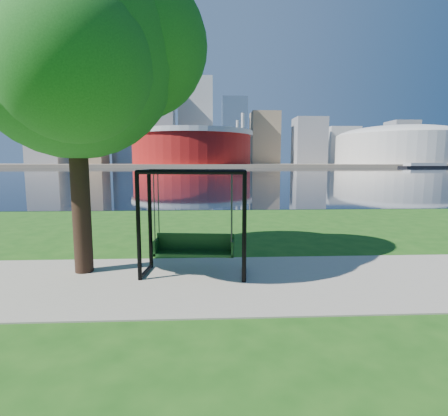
{
  "coord_description": "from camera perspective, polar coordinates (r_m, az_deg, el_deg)",
  "views": [
    {
      "loc": [
        -0.29,
        -8.42,
        2.78
      ],
      "look_at": [
        0.13,
        0.0,
        1.69
      ],
      "focal_mm": 28.0,
      "sensor_mm": 36.0,
      "label": 1
    }
  ],
  "objects": [
    {
      "name": "skyline",
      "position": [
        329.51,
        -3.67,
        13.11
      ],
      "size": [
        392.0,
        66.0,
        96.5
      ],
      "color": "gray",
      "rests_on": "far_bank"
    },
    {
      "name": "river",
      "position": [
        110.46,
        -2.76,
        5.92
      ],
      "size": [
        900.0,
        180.0,
        0.02
      ],
      "primitive_type": "cube",
      "color": "black",
      "rests_on": "ground"
    },
    {
      "name": "barge",
      "position": [
        226.79,
        29.96,
        6.01
      ],
      "size": [
        29.54,
        11.87,
        2.87
      ],
      "rotation": [
        0.0,
        0.0,
        0.15
      ],
      "color": "black",
      "rests_on": "river"
    },
    {
      "name": "ground",
      "position": [
        8.87,
        -0.87,
        -10.87
      ],
      "size": [
        900.0,
        900.0,
        0.0
      ],
      "primitive_type": "plane",
      "color": "#1E5114",
      "rests_on": "ground"
    },
    {
      "name": "arena",
      "position": [
        278.8,
        26.51,
        9.29
      ],
      "size": [
        84.0,
        84.0,
        26.56
      ],
      "color": "beige",
      "rests_on": "far_bank"
    },
    {
      "name": "park_tree",
      "position": [
        9.79,
        -23.66,
        22.78
      ],
      "size": [
        6.35,
        5.73,
        7.88
      ],
      "color": "black",
      "rests_on": "ground"
    },
    {
      "name": "path",
      "position": [
        8.39,
        -0.75,
        -11.84
      ],
      "size": [
        120.0,
        4.0,
        0.03
      ],
      "primitive_type": "cube",
      "color": "#9E937F",
      "rests_on": "ground"
    },
    {
      "name": "stadium",
      "position": [
        243.88,
        -5.26,
        10.02
      ],
      "size": [
        83.0,
        83.0,
        32.0
      ],
      "color": "maroon",
      "rests_on": "far_bank"
    },
    {
      "name": "swing",
      "position": [
        8.6,
        -4.88,
        -2.77
      ],
      "size": [
        2.66,
        1.38,
        2.62
      ],
      "rotation": [
        0.0,
        0.0,
        -0.11
      ],
      "color": "black",
      "rests_on": "ground"
    },
    {
      "name": "far_bank",
      "position": [
        314.43,
        -2.87,
        7.03
      ],
      "size": [
        900.0,
        228.0,
        2.0
      ],
      "primitive_type": "cube",
      "color": "#937F60",
      "rests_on": "ground"
    }
  ]
}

